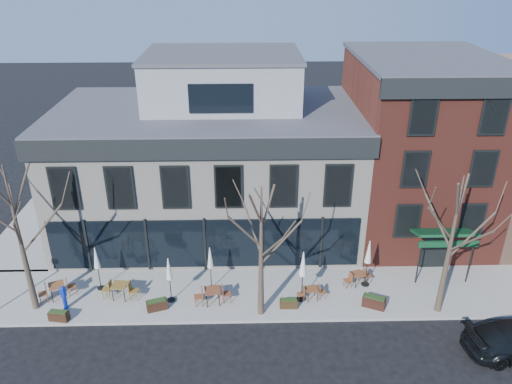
{
  "coord_description": "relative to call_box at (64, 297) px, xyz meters",
  "views": [
    {
      "loc": [
        2.27,
        -23.86,
        16.63
      ],
      "look_at": [
        2.9,
        2.0,
        4.07
      ],
      "focal_mm": 35.0,
      "sensor_mm": 36.0,
      "label": 1
    }
  ],
  "objects": [
    {
      "name": "planter_2",
      "position": [
        11.38,
        -0.2,
        -0.49
      ],
      "size": [
        0.91,
        0.37,
        0.51
      ],
      "color": "#332311",
      "rests_on": "sidewalk_front"
    },
    {
      "name": "sidewalk_front",
      "position": [
        10.19,
        1.15,
        -0.81
      ],
      "size": [
        33.5,
        4.7,
        0.15
      ],
      "primitive_type": "cube",
      "color": "gray",
      "rests_on": "ground"
    },
    {
      "name": "sidewalk_side",
      "position": [
        -4.31,
        9.3,
        -0.81
      ],
      "size": [
        4.5,
        12.0,
        0.15
      ],
      "primitive_type": "cube",
      "color": "gray",
      "rests_on": "ground"
    },
    {
      "name": "umbrella_4",
      "position": [
        15.72,
        1.61,
        1.24
      ],
      "size": [
        0.45,
        0.45,
        2.8
      ],
      "color": "black",
      "rests_on": "sidewalk_front"
    },
    {
      "name": "call_box",
      "position": [
        0.0,
        0.0,
        0.0
      ],
      "size": [
        0.29,
        0.28,
        1.39
      ],
      "color": "#0D27A9",
      "rests_on": "sidewalk_front"
    },
    {
      "name": "cafe_set_0",
      "position": [
        -0.67,
        0.88,
        -0.22
      ],
      "size": [
        1.93,
        1.23,
        1.01
      ],
      "color": "brown",
      "rests_on": "sidewalk_front"
    },
    {
      "name": "corner_building",
      "position": [
        7.02,
        8.37,
        3.84
      ],
      "size": [
        18.39,
        10.39,
        11.1
      ],
      "color": "beige",
      "rests_on": "ground"
    },
    {
      "name": "umbrella_3",
      "position": [
        12.1,
        0.43,
        1.33
      ],
      "size": [
        0.47,
        0.47,
        2.93
      ],
      "color": "black",
      "rests_on": "sidewalk_front"
    },
    {
      "name": "planter_1",
      "position": [
        4.67,
        -0.2,
        -0.45
      ],
      "size": [
        1.11,
        0.72,
        0.58
      ],
      "color": "black",
      "rests_on": "sidewalk_front"
    },
    {
      "name": "red_brick_building",
      "position": [
        19.94,
        8.28,
        4.75
      ],
      "size": [
        8.2,
        11.78,
        11.18
      ],
      "color": "maroon",
      "rests_on": "ground"
    },
    {
      "name": "tree_mid",
      "position": [
        9.95,
        -0.6,
        2.91
      ],
      "size": [
        3.5,
        3.55,
        7.04
      ],
      "color": "#382B21",
      "rests_on": "sidewalk_front"
    },
    {
      "name": "umbrella_0",
      "position": [
        1.36,
        1.63,
        1.09
      ],
      "size": [
        0.41,
        0.41,
        2.59
      ],
      "color": "black",
      "rests_on": "sidewalk_front"
    },
    {
      "name": "cafe_set_5",
      "position": [
        15.29,
        1.65,
        -0.29
      ],
      "size": [
        1.7,
        0.94,
        0.87
      ],
      "color": "brown",
      "rests_on": "sidewalk_front"
    },
    {
      "name": "ground",
      "position": [
        6.94,
        3.3,
        -0.89
      ],
      "size": [
        120.0,
        120.0,
        0.0
      ],
      "primitive_type": "plane",
      "color": "black",
      "rests_on": "ground"
    },
    {
      "name": "umbrella_2",
      "position": [
        7.34,
        1.51,
        1.1
      ],
      "size": [
        0.42,
        0.42,
        2.6
      ],
      "color": "black",
      "rests_on": "sidewalk_front"
    },
    {
      "name": "cafe_set_2",
      "position": [
        7.48,
        0.24,
        -0.21
      ],
      "size": [
        1.98,
        0.89,
        1.02
      ],
      "color": "brown",
      "rests_on": "sidewalk_front"
    },
    {
      "name": "umbrella_1",
      "position": [
        5.31,
        0.5,
        1.11
      ],
      "size": [
        0.42,
        0.42,
        2.62
      ],
      "color": "black",
      "rests_on": "sidewalk_front"
    },
    {
      "name": "cafe_set_1",
      "position": [
        2.63,
        0.79,
        -0.21
      ],
      "size": [
        1.99,
        0.87,
        1.03
      ],
      "color": "brown",
      "rests_on": "sidewalk_front"
    },
    {
      "name": "tree_right",
      "position": [
        18.95,
        -0.6,
        3.13
      ],
      "size": [
        3.72,
        3.77,
        7.48
      ],
      "color": "#382B21",
      "rests_on": "sidewalk_front"
    },
    {
      "name": "tree_corner",
      "position": [
        -1.55,
        0.1,
        3.36
      ],
      "size": [
        3.93,
        3.98,
        7.92
      ],
      "color": "#382B21",
      "rests_on": "sidewalk_front"
    },
    {
      "name": "cafe_set_4",
      "position": [
        12.62,
        0.44,
        -0.32
      ],
      "size": [
        1.58,
        0.71,
        0.81
      ],
      "color": "brown",
      "rests_on": "sidewalk_front"
    },
    {
      "name": "planter_3",
      "position": [
        15.74,
        -0.27,
        -0.42
      ],
      "size": [
        1.24,
        0.89,
        0.64
      ],
      "color": "black",
      "rests_on": "sidewalk_front"
    },
    {
      "name": "planter_0",
      "position": [
        -0.04,
        -0.9,
        -0.47
      ],
      "size": [
        1.02,
        0.54,
        0.54
      ],
      "color": "#311C10",
      "rests_on": "sidewalk_front"
    }
  ]
}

